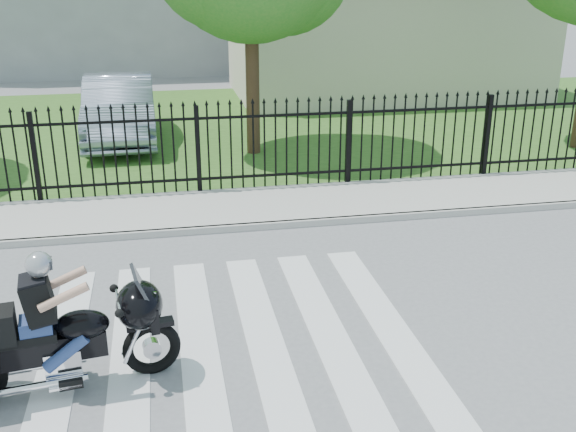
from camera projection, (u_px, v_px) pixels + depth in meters
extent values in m
plane|color=slate|center=(236.00, 360.00, 7.79)|extent=(120.00, 120.00, 0.00)
cube|color=#ADAAA3|center=(204.00, 210.00, 12.36)|extent=(40.00, 2.00, 0.12)
cube|color=#ADAAA3|center=(208.00, 230.00, 11.44)|extent=(40.00, 0.12, 0.12)
cube|color=#30571E|center=(186.00, 128.00, 18.82)|extent=(40.00, 12.00, 0.02)
cube|color=black|center=(199.00, 179.00, 13.18)|extent=(26.00, 0.04, 0.05)
cube|color=black|center=(197.00, 119.00, 12.76)|extent=(26.00, 0.04, 0.05)
cylinder|color=#382316|center=(252.00, 66.00, 15.60)|extent=(0.32, 0.32, 4.16)
cube|color=beige|center=(382.00, 43.00, 23.12)|extent=(10.00, 6.00, 3.50)
torus|color=black|center=(152.00, 348.00, 7.46)|extent=(0.66, 0.21, 0.65)
cube|color=black|center=(47.00, 349.00, 7.06)|extent=(1.24, 0.39, 0.28)
ellipsoid|color=black|center=(82.00, 325.00, 7.10)|extent=(0.63, 0.45, 0.31)
cube|color=black|center=(26.00, 337.00, 6.94)|extent=(0.64, 0.38, 0.09)
cube|color=silver|center=(63.00, 359.00, 7.16)|extent=(0.41, 0.33, 0.28)
ellipsoid|color=black|center=(139.00, 305.00, 7.24)|extent=(0.59, 0.74, 0.51)
cube|color=navy|center=(36.00, 325.00, 6.94)|extent=(0.35, 0.32, 0.17)
sphere|color=#A5A7AD|center=(39.00, 264.00, 6.73)|extent=(0.27, 0.27, 0.27)
imported|color=#8C98B0|center=(120.00, 109.00, 17.17)|extent=(1.83, 4.97, 1.62)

